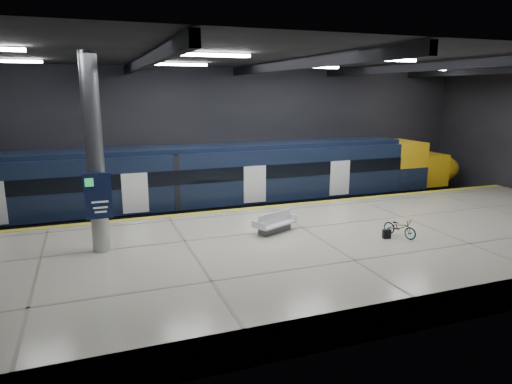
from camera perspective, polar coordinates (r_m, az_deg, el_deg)
ground at (r=20.45m, az=4.56°, el=-6.64°), size 30.00×30.00×0.00m
room_shell at (r=19.34m, az=4.85°, el=9.58°), size 30.10×16.10×8.05m
platform at (r=18.16m, az=7.92°, el=-7.40°), size 30.00×11.00×1.10m
safety_strip at (r=22.54m, az=1.68°, el=-1.84°), size 30.00×0.40×0.01m
rails at (r=25.29m, az=-0.67°, el=-2.64°), size 30.00×1.52×0.16m
train at (r=24.39m, az=-3.95°, el=1.53°), size 29.40×2.84×3.79m
bench at (r=18.51m, az=2.35°, el=-4.15°), size 2.04×1.49×0.83m
bicycle at (r=18.77m, az=17.54°, el=-4.23°), size 0.94×1.52×0.75m
pannier_bag at (r=18.48m, az=16.02°, el=-5.05°), size 0.33×0.23×0.35m
info_column at (r=16.61m, az=-19.50°, el=4.06°), size 0.90×0.78×6.90m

